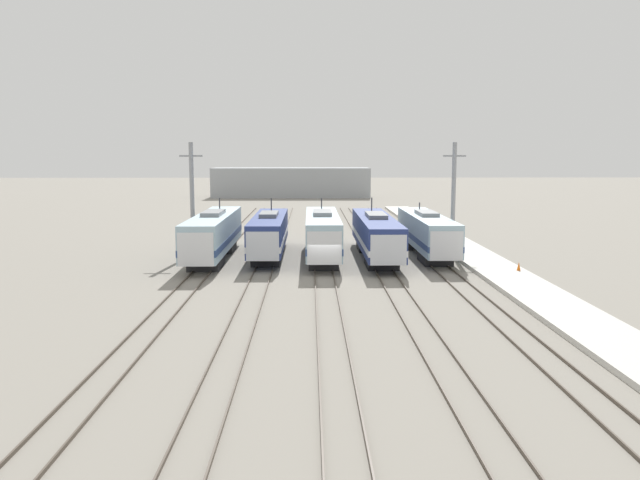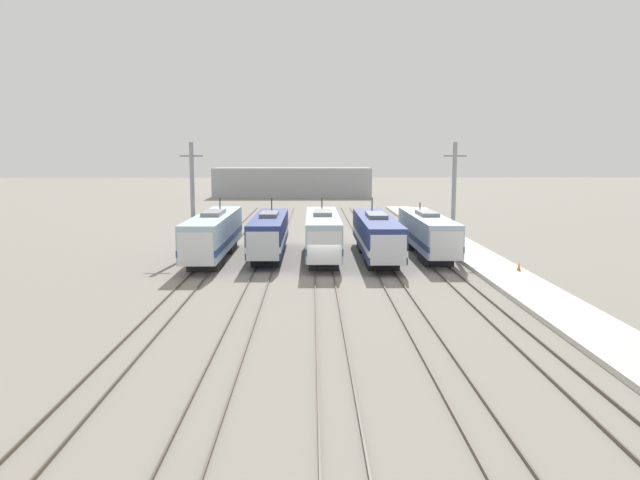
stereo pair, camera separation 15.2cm
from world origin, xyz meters
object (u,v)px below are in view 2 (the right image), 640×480
locomotive_center (323,235)px  traffic_cone (519,266)px  locomotive_far_left (213,235)px  catenary_tower_right (454,197)px  catenary_tower_left (193,198)px  locomotive_center_right (377,235)px  locomotive_center_left (269,234)px  locomotive_far_right (428,233)px

locomotive_center → traffic_cone: bearing=-25.3°
locomotive_far_left → catenary_tower_right: 22.30m
locomotive_far_left → catenary_tower_left: catenary_tower_left is taller
traffic_cone → locomotive_center_right: bearing=143.3°
catenary_tower_left → locomotive_center_left: bearing=-12.6°
catenary_tower_left → locomotive_center: bearing=-14.3°
locomotive_far_left → locomotive_center_left: size_ratio=1.11×
locomotive_center_right → locomotive_far_left: bearing=-178.2°
locomotive_far_right → traffic_cone: (5.46, -9.12, -1.44)m
locomotive_far_left → traffic_cone: size_ratio=27.06×
locomotive_center_right → catenary_tower_left: (-16.78, 2.53, 3.22)m
locomotive_center → locomotive_center_right: size_ratio=0.91×
locomotive_center_right → catenary_tower_left: catenary_tower_left is taller
locomotive_center → catenary_tower_right: 12.97m
catenary_tower_left → locomotive_far_left: bearing=-52.4°
locomotive_center → catenary_tower_left: (-11.96, 3.04, 3.09)m
locomotive_center → catenary_tower_right: catenary_tower_right is taller
locomotive_far_left → catenary_tower_right: (21.88, 2.98, 3.10)m
locomotive_far_left → locomotive_center_right: size_ratio=0.98×
locomotive_center → locomotive_center_right: same height
locomotive_center → catenary_tower_left: bearing=165.7°
locomotive_center → catenary_tower_left: 12.72m
locomotive_center → locomotive_far_right: size_ratio=0.96×
locomotive_center_left → locomotive_center: locomotive_center is taller
locomotive_center → traffic_cone: locomotive_center is taller
locomotive_far_left → locomotive_far_right: 19.41m
traffic_cone → locomotive_center: bearing=154.7°
locomotive_center_left → catenary_tower_right: (17.05, 1.59, 3.22)m
locomotive_far_left → locomotive_far_right: locomotive_far_left is taller
locomotive_far_left → traffic_cone: 25.85m
locomotive_center_left → locomotive_center: 5.04m
locomotive_center_right → locomotive_far_right: 5.04m
locomotive_far_right → traffic_cone: 10.73m
locomotive_far_right → traffic_cone: bearing=-59.1°
locomotive_center_right → locomotive_far_right: (4.83, 1.45, 0.01)m
catenary_tower_left → catenary_tower_right: size_ratio=1.00×
locomotive_center_left → locomotive_far_left: bearing=-163.9°
catenary_tower_left → traffic_cone: (27.08, -10.20, -4.65)m
traffic_cone → locomotive_far_right: bearing=120.9°
locomotive_center_right → traffic_cone: locomotive_center_right is taller
locomotive_center_right → catenary_tower_right: bearing=18.9°
catenary_tower_left → catenary_tower_right: bearing=0.0°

